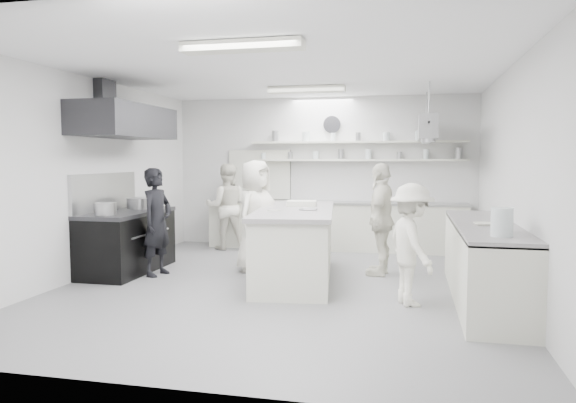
% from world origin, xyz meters
% --- Properties ---
extents(floor, '(6.00, 7.00, 0.02)m').
position_xyz_m(floor, '(0.00, 0.00, -0.01)').
color(floor, '#959595').
rests_on(floor, ground).
extents(ceiling, '(6.00, 7.00, 0.02)m').
position_xyz_m(ceiling, '(0.00, 0.00, 3.01)').
color(ceiling, white).
rests_on(ceiling, wall_back).
extents(wall_back, '(6.00, 0.04, 3.00)m').
position_xyz_m(wall_back, '(0.00, 3.50, 1.50)').
color(wall_back, silver).
rests_on(wall_back, floor).
extents(wall_front, '(6.00, 0.04, 3.00)m').
position_xyz_m(wall_front, '(0.00, -3.50, 1.50)').
color(wall_front, silver).
rests_on(wall_front, floor).
extents(wall_left, '(0.04, 7.00, 3.00)m').
position_xyz_m(wall_left, '(-3.00, 0.00, 1.50)').
color(wall_left, silver).
rests_on(wall_left, floor).
extents(wall_right, '(0.04, 7.00, 3.00)m').
position_xyz_m(wall_right, '(3.00, 0.00, 1.50)').
color(wall_right, silver).
rests_on(wall_right, floor).
extents(stove, '(0.80, 1.80, 0.90)m').
position_xyz_m(stove, '(-2.60, 0.40, 0.45)').
color(stove, black).
rests_on(stove, floor).
extents(exhaust_hood, '(0.85, 2.00, 0.50)m').
position_xyz_m(exhaust_hood, '(-2.60, 0.40, 2.35)').
color(exhaust_hood, '#2B2B2E').
rests_on(exhaust_hood, wall_left).
extents(back_counter, '(5.00, 0.60, 0.92)m').
position_xyz_m(back_counter, '(0.30, 3.20, 0.46)').
color(back_counter, silver).
rests_on(back_counter, floor).
extents(shelf_lower, '(4.20, 0.26, 0.04)m').
position_xyz_m(shelf_lower, '(0.70, 3.37, 1.75)').
color(shelf_lower, silver).
rests_on(shelf_lower, wall_back).
extents(shelf_upper, '(4.20, 0.26, 0.04)m').
position_xyz_m(shelf_upper, '(0.70, 3.37, 2.10)').
color(shelf_upper, silver).
rests_on(shelf_upper, wall_back).
extents(pass_through_window, '(1.30, 0.04, 1.00)m').
position_xyz_m(pass_through_window, '(-1.30, 3.48, 1.45)').
color(pass_through_window, black).
rests_on(pass_through_window, wall_back).
extents(wall_clock, '(0.32, 0.05, 0.32)m').
position_xyz_m(wall_clock, '(0.20, 3.46, 2.45)').
color(wall_clock, white).
rests_on(wall_clock, wall_back).
extents(right_counter, '(0.74, 3.30, 0.94)m').
position_xyz_m(right_counter, '(2.65, -0.20, 0.47)').
color(right_counter, silver).
rests_on(right_counter, floor).
extents(pot_rack, '(0.30, 1.60, 0.40)m').
position_xyz_m(pot_rack, '(2.00, 2.40, 2.30)').
color(pot_rack, '#A2A3A4').
rests_on(pot_rack, ceiling).
extents(light_fixture_front, '(1.30, 0.25, 0.10)m').
position_xyz_m(light_fixture_front, '(0.00, -1.80, 2.94)').
color(light_fixture_front, silver).
rests_on(light_fixture_front, ceiling).
extents(light_fixture_rear, '(1.30, 0.25, 0.10)m').
position_xyz_m(light_fixture_rear, '(0.00, 1.80, 2.94)').
color(light_fixture_rear, silver).
rests_on(light_fixture_rear, ceiling).
extents(prep_island, '(1.35, 2.81, 1.00)m').
position_xyz_m(prep_island, '(0.09, 0.46, 0.50)').
color(prep_island, silver).
rests_on(prep_island, floor).
extents(stove_pot, '(0.42, 0.42, 0.22)m').
position_xyz_m(stove_pot, '(-2.60, 0.83, 1.02)').
color(stove_pot, '#A2A3A4').
rests_on(stove_pot, stove).
extents(cook_stove, '(0.50, 0.66, 1.64)m').
position_xyz_m(cook_stove, '(-2.02, 0.26, 0.82)').
color(cook_stove, black).
rests_on(cook_stove, floor).
extents(cook_back, '(0.98, 0.87, 1.68)m').
position_xyz_m(cook_back, '(-1.78, 2.77, 0.84)').
color(cook_back, white).
rests_on(cook_back, floor).
extents(cook_island_left, '(0.76, 0.97, 1.75)m').
position_xyz_m(cook_island_left, '(-0.64, 0.90, 0.88)').
color(cook_island_left, white).
rests_on(cook_island_left, floor).
extents(cook_island_right, '(0.55, 1.05, 1.71)m').
position_xyz_m(cook_island_right, '(1.30, 1.05, 0.86)').
color(cook_island_right, white).
rests_on(cook_island_right, floor).
extents(cook_right, '(0.88, 1.10, 1.48)m').
position_xyz_m(cook_right, '(1.75, -0.61, 0.74)').
color(cook_right, white).
rests_on(cook_right, floor).
extents(bowl_island_a, '(0.29, 0.29, 0.06)m').
position_xyz_m(bowl_island_a, '(0.31, 0.31, 1.03)').
color(bowl_island_a, '#A2A3A4').
rests_on(bowl_island_a, prep_island).
extents(bowl_island_b, '(0.20, 0.20, 0.06)m').
position_xyz_m(bowl_island_b, '(-0.14, 0.09, 1.03)').
color(bowl_island_b, silver).
rests_on(bowl_island_b, prep_island).
extents(bowl_right, '(0.29, 0.29, 0.07)m').
position_xyz_m(bowl_right, '(2.61, -0.40, 0.97)').
color(bowl_right, silver).
rests_on(bowl_right, right_counter).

